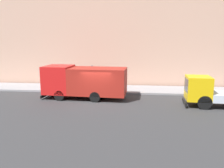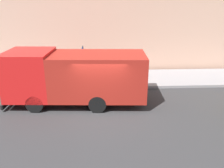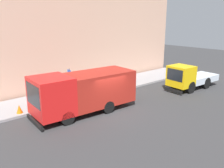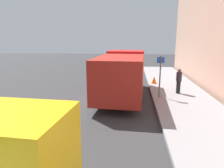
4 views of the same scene
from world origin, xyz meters
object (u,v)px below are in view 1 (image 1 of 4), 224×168
(pedestrian_walking, at_px, (85,80))
(traffic_cone_orange, at_px, (54,87))
(small_flatbed_truck, at_px, (214,93))
(street_sign_post, at_px, (92,76))
(large_utility_truck, at_px, (84,81))

(pedestrian_walking, height_order, traffic_cone_orange, pedestrian_walking)
(traffic_cone_orange, bearing_deg, pedestrian_walking, -66.19)
(small_flatbed_truck, relative_size, pedestrian_walking, 3.55)
(small_flatbed_truck, distance_m, traffic_cone_orange, 14.49)
(street_sign_post, bearing_deg, small_flatbed_truck, -110.89)
(large_utility_truck, relative_size, traffic_cone_orange, 12.55)
(small_flatbed_truck, xyz_separation_m, street_sign_post, (3.84, 10.07, 0.55))
(large_utility_truck, height_order, pedestrian_walking, large_utility_truck)
(pedestrian_walking, distance_m, traffic_cone_orange, 3.21)
(large_utility_truck, xyz_separation_m, traffic_cone_orange, (2.32, 3.62, -1.10))
(large_utility_truck, relative_size, street_sign_post, 2.92)
(pedestrian_walking, distance_m, street_sign_post, 1.78)
(large_utility_truck, relative_size, pedestrian_walking, 4.53)
(small_flatbed_truck, xyz_separation_m, traffic_cone_orange, (3.90, 13.95, -0.64))
(pedestrian_walking, xyz_separation_m, street_sign_post, (-1.33, -0.99, 0.63))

